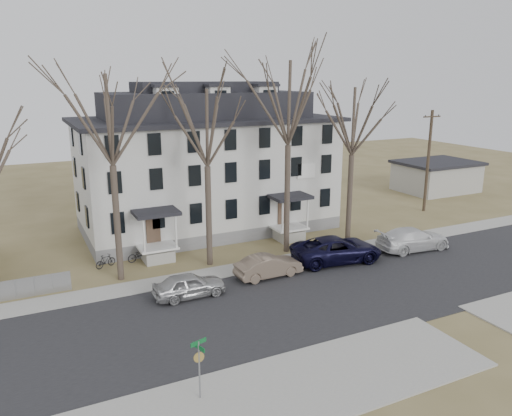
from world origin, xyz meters
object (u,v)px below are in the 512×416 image
street_sign (199,361)px  bicycle_left (140,255)px  utility_pole_far (428,160)px  tree_mid_right (354,116)px  bicycle_right (106,262)px  car_white (413,239)px  car_silver (189,286)px  tree_far_left (109,114)px  car_tan (268,267)px  tree_center (289,97)px  car_navy (337,250)px  boarding_house (207,165)px  tree_mid_left (206,122)px

street_sign → bicycle_left: bearing=67.1°
utility_pole_far → tree_mid_right: bearing=-160.7°
bicycle_right → car_white: bearing=-129.8°
car_silver → tree_mid_right: bearing=-73.4°
tree_far_left → car_tan: (8.54, -3.81, -9.62)m
tree_center → car_silver: 14.41m
tree_far_left → bicycle_right: (-0.52, 2.40, -9.89)m
bicycle_left → bicycle_right: bearing=85.6°
bicycle_left → tree_center: bearing=-112.7°
tree_center → bicycle_left: bearing=165.8°
tree_mid_right → tree_far_left: bearing=180.0°
car_silver → street_sign: 9.70m
car_navy → utility_pole_far: bearing=-55.8°
boarding_house → car_white: (11.51, -12.05, -4.56)m
boarding_house → car_navy: size_ratio=3.31×
utility_pole_far → car_navy: utility_pole_far is taller
tree_far_left → bicycle_left: tree_far_left is taller
tree_center → tree_mid_right: size_ratio=1.15×
car_white → utility_pole_far: bearing=-43.9°
tree_center → tree_far_left: bearing=180.0°
bicycle_right → car_silver: bearing=-175.7°
tree_mid_right → bicycle_right: (-18.02, 2.40, -9.15)m
car_silver → bicycle_right: 7.72m
utility_pole_far → street_sign: utility_pole_far is taller
tree_center → car_silver: (-8.96, -4.45, -10.37)m
tree_mid_left → tree_mid_right: 11.50m
tree_far_left → tree_center: tree_center is taller
tree_far_left → car_silver: (3.04, -4.45, -9.63)m
tree_center → utility_pole_far: tree_center is taller
car_tan → boarding_house: bearing=-4.0°
tree_center → utility_pole_far: bearing=13.5°
car_silver → bicycle_left: 7.12m
utility_pole_far → boarding_house: bearing=169.1°
car_navy → bicycle_right: (-14.56, 5.84, -0.42)m
tree_mid_left → car_navy: tree_mid_left is taller
car_white → tree_far_left: bearing=83.4°
car_tan → car_white: car_white is taller
tree_mid_right → car_navy: bearing=-135.2°
tree_mid_right → car_silver: 17.55m
car_navy → car_white: car_navy is taller
tree_mid_left → tree_mid_right: size_ratio=1.00×
tree_far_left → bicycle_left: size_ratio=7.57×
tree_mid_left → utility_pole_far: tree_mid_left is taller
boarding_house → car_white: size_ratio=3.68×
tree_far_left → tree_center: bearing=0.0°
car_silver → car_tan: size_ratio=0.96×
tree_center → bicycle_right: tree_center is taller
car_navy → street_sign: (-13.70, -10.27, 0.85)m
boarding_house → tree_mid_left: size_ratio=1.63×
bicycle_right → utility_pole_far: bearing=-109.7°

